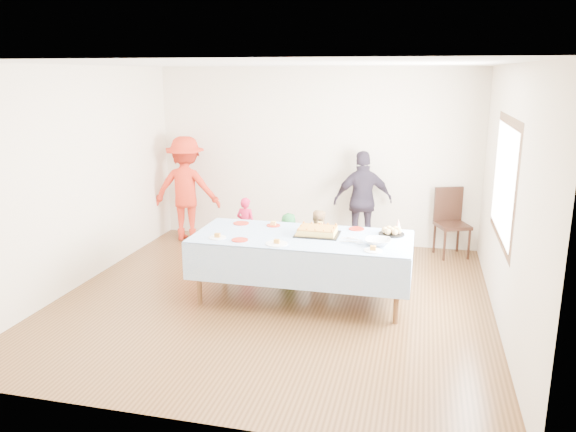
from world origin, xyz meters
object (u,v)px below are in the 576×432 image
(birthday_cake, at_px, (317,231))
(adult_left, at_px, (186,189))
(party_table, at_px, (302,240))
(dining_chair, at_px, (451,218))

(birthday_cake, height_order, adult_left, adult_left)
(birthday_cake, bearing_deg, party_table, -152.69)
(birthday_cake, distance_m, adult_left, 3.14)
(dining_chair, bearing_deg, adult_left, 160.57)
(party_table, distance_m, birthday_cake, 0.21)
(birthday_cake, xyz_separation_m, adult_left, (-2.48, 1.93, 0.00))
(adult_left, bearing_deg, birthday_cake, 136.23)
(party_table, xyz_separation_m, adult_left, (-2.31, 2.01, 0.10))
(dining_chair, bearing_deg, birthday_cake, -148.89)
(party_table, bearing_deg, dining_chair, 51.15)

